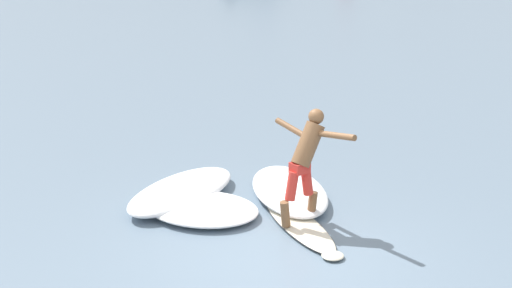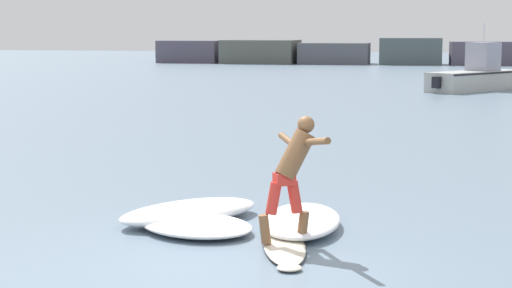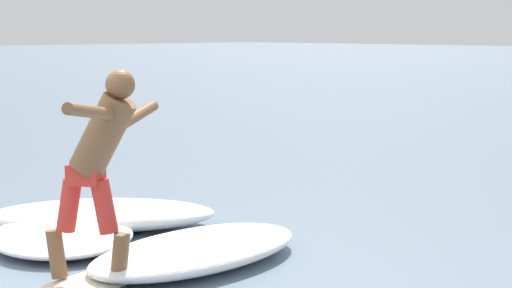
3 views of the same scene
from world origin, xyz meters
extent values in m
plane|color=slate|center=(0.00, 0.00, 0.00)|extent=(200.00, 200.00, 0.00)
ellipsoid|color=beige|center=(0.46, 0.91, 0.04)|extent=(1.04, 2.24, 0.08)
ellipsoid|color=beige|center=(0.71, -0.16, 0.04)|extent=(0.37, 0.37, 0.07)
ellipsoid|color=#2D2D33|center=(0.46, 0.91, 0.04)|extent=(1.06, 2.25, 0.04)
cone|color=black|center=(0.25, 1.78, -0.06)|extent=(0.06, 0.06, 0.14)
cone|color=black|center=(0.14, 1.59, -0.06)|extent=(0.06, 0.06, 0.14)
cone|color=black|center=(0.44, 1.66, -0.06)|extent=(0.06, 0.06, 0.14)
cylinder|color=brown|center=(0.69, 1.05, 0.27)|extent=(0.22, 0.20, 0.40)
cylinder|color=red|center=(0.58, 0.99, 0.68)|extent=(0.27, 0.24, 0.44)
cylinder|color=brown|center=(0.22, 0.77, 0.27)|extent=(0.22, 0.20, 0.40)
cylinder|color=red|center=(0.33, 0.83, 0.68)|extent=(0.27, 0.24, 0.44)
cube|color=red|center=(0.46, 0.91, 0.93)|extent=(0.33, 0.31, 0.16)
cylinder|color=brown|center=(0.59, 0.99, 1.25)|extent=(0.62, 0.53, 0.69)
sphere|color=brown|center=(0.72, 1.07, 1.64)|extent=(0.23, 0.23, 0.23)
cylinder|color=brown|center=(0.43, 1.45, 1.36)|extent=(0.43, 0.62, 0.21)
cylinder|color=brown|center=(0.93, 0.64, 1.47)|extent=(0.43, 0.62, 0.20)
ellipsoid|color=white|center=(0.52, 2.00, 0.13)|extent=(1.27, 2.32, 0.26)
ellipsoid|color=white|center=(-1.22, 2.19, 0.15)|extent=(2.34, 2.50, 0.29)
ellipsoid|color=white|center=(-0.93, 1.53, 0.10)|extent=(2.21, 2.04, 0.20)
camera|label=1|loc=(-1.53, -8.57, 4.49)|focal=50.00mm
camera|label=2|loc=(2.36, -10.02, 2.88)|focal=60.00mm
camera|label=3|loc=(6.09, -2.78, 2.05)|focal=60.00mm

